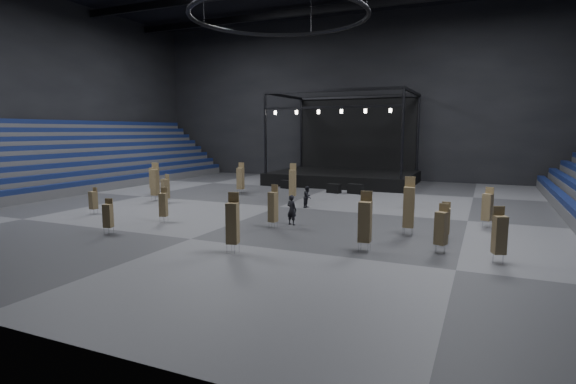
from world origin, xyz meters
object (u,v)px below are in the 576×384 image
at_px(chair_stack_4, 293,182).
at_px(chair_stack_9, 233,222).
at_px(chair_stack_6, 240,178).
at_px(chair_stack_7, 155,182).
at_px(chair_stack_13, 273,206).
at_px(chair_stack_12, 365,221).
at_px(stage, 346,169).
at_px(chair_stack_10, 411,192).
at_px(man_center, 292,210).
at_px(chair_stack_11, 240,179).
at_px(chair_stack_1, 499,234).
at_px(chair_stack_5, 163,204).
at_px(chair_stack_17, 445,220).
at_px(crew_member, 308,197).
at_px(chair_stack_2, 154,177).
at_px(chair_stack_15, 165,188).
at_px(flight_case_mid, 334,188).
at_px(flight_case_left, 287,184).
at_px(flight_case_right, 355,189).
at_px(chair_stack_16, 108,215).
at_px(chair_stack_3, 441,227).
at_px(chair_stack_0, 93,200).
at_px(chair_stack_8, 409,206).
at_px(chair_stack_14, 487,206).

height_order(chair_stack_4, chair_stack_9, chair_stack_4).
distance_m(chair_stack_6, chair_stack_7, 7.24).
relative_size(chair_stack_4, chair_stack_13, 1.20).
height_order(chair_stack_12, chair_stack_13, chair_stack_12).
xyz_separation_m(stage, chair_stack_10, (8.53, -12.53, -0.35)).
xyz_separation_m(stage, man_center, (3.26, -21.54, -0.58)).
bearing_deg(chair_stack_11, chair_stack_1, -56.12).
bearing_deg(chair_stack_5, chair_stack_17, -10.83).
relative_size(chair_stack_9, crew_member, 1.75).
xyz_separation_m(chair_stack_2, chair_stack_15, (4.55, -4.05, -0.22)).
distance_m(chair_stack_9, chair_stack_10, 16.39).
height_order(flight_case_mid, chair_stack_15, chair_stack_15).
distance_m(chair_stack_1, chair_stack_10, 13.61).
bearing_deg(chair_stack_1, chair_stack_2, 136.15).
bearing_deg(flight_case_left, chair_stack_5, -91.04).
bearing_deg(chair_stack_9, chair_stack_10, 57.66).
distance_m(flight_case_right, man_center, 13.98).
bearing_deg(chair_stack_7, flight_case_right, 31.32).
xyz_separation_m(chair_stack_11, chair_stack_16, (1.66, -16.72, -0.21)).
distance_m(flight_case_mid, man_center, 13.85).
bearing_deg(crew_member, chair_stack_16, 153.04).
relative_size(chair_stack_3, chair_stack_5, 1.07).
bearing_deg(flight_case_mid, crew_member, -85.20).
relative_size(chair_stack_11, chair_stack_12, 0.82).
xyz_separation_m(chair_stack_9, chair_stack_12, (5.30, 2.56, 0.03)).
bearing_deg(man_center, chair_stack_10, -105.33).
bearing_deg(chair_stack_1, chair_stack_11, 122.78).
bearing_deg(chair_stack_6, chair_stack_0, -111.36).
height_order(flight_case_right, chair_stack_16, chair_stack_16).
bearing_deg(chair_stack_4, chair_stack_0, -148.71).
relative_size(chair_stack_5, chair_stack_17, 1.07).
distance_m(chair_stack_6, chair_stack_8, 18.51).
xyz_separation_m(chair_stack_5, chair_stack_11, (-2.31, 13.09, 0.13)).
bearing_deg(flight_case_left, chair_stack_1, -46.02).
distance_m(stage, chair_stack_3, 27.01).
distance_m(chair_stack_7, chair_stack_15, 1.91).
distance_m(chair_stack_11, crew_member, 9.68).
xyz_separation_m(flight_case_mid, chair_stack_5, (-5.31, -16.05, 0.67)).
xyz_separation_m(chair_stack_1, chair_stack_16, (-18.64, -2.52, -0.22)).
bearing_deg(chair_stack_14, chair_stack_7, -159.28).
xyz_separation_m(stage, chair_stack_3, (11.69, -24.34, -0.29)).
relative_size(chair_stack_4, chair_stack_5, 1.41).
bearing_deg(chair_stack_2, crew_member, -13.61).
bearing_deg(flight_case_right, chair_stack_16, -111.35).
distance_m(chair_stack_8, chair_stack_16, 15.66).
height_order(chair_stack_5, chair_stack_11, chair_stack_11).
distance_m(flight_case_mid, chair_stack_14, 15.74).
bearing_deg(chair_stack_15, flight_case_left, 86.81).
xyz_separation_m(chair_stack_1, crew_member, (-12.02, 9.21, -0.45)).
xyz_separation_m(chair_stack_0, chair_stack_11, (3.51, 12.90, 0.26)).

